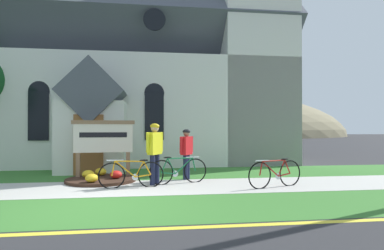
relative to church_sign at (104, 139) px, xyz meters
name	(u,v)px	position (x,y,z in m)	size (l,w,h in m)	color
ground	(112,177)	(0.22, 0.38, -1.27)	(140.00, 140.00, 0.00)	#2B2B2D
sidewalk_slab	(157,187)	(1.65, -1.66, -1.26)	(32.00, 2.34, 0.01)	#B7B5AD
grass_verge	(159,208)	(1.65, -4.02, -1.26)	(32.00, 2.38, 0.01)	#38722D
church_lawn	(155,174)	(1.65, 1.00, -1.26)	(24.00, 2.98, 0.01)	#38722D
curb_paint_stripe	(162,229)	(1.65, -5.36, -1.26)	(28.00, 0.16, 0.01)	yellow
church_building	(164,69)	(2.23, 6.36, 3.49)	(13.15, 10.33, 13.83)	silver
church_sign	(104,139)	(0.00, 0.00, 0.00)	(1.96, 0.25, 1.88)	#7F6047
flower_bed	(101,179)	(-0.01, -0.50, -1.18)	(2.10, 2.10, 0.34)	#382319
bicycle_white	(275,173)	(4.89, -2.11, -0.89)	(1.71, 0.57, 0.81)	black
bicycle_green	(178,171)	(2.30, -1.18, -0.89)	(1.74, 0.54, 0.82)	black
bicycle_black	(132,174)	(0.98, -1.67, -0.89)	(1.76, 0.20, 0.79)	black
cyclist_in_green_jersey	(155,148)	(1.61, -1.28, -0.22)	(0.49, 0.64, 1.76)	#191E38
cyclist_in_white_jersey	(186,150)	(2.62, -0.47, -0.35)	(0.47, 0.54, 1.59)	#191E38
roadside_conifer	(258,89)	(8.08, 8.40, 2.78)	(2.90, 2.90, 6.29)	#3D2D1E
distant_hill	(169,136)	(5.56, 55.38, -1.27)	(73.63, 44.02, 19.64)	#847A5B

